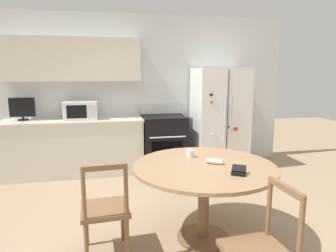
# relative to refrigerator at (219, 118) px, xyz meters

# --- Properties ---
(ground_plane) EXTENTS (14.00, 14.00, 0.00)m
(ground_plane) POSITION_rel_refrigerator_xyz_m (-1.31, -2.22, -0.86)
(ground_plane) COLOR #9E8466
(back_wall) EXTENTS (5.20, 0.44, 2.60)m
(back_wall) POSITION_rel_refrigerator_xyz_m (-1.61, 0.37, 0.59)
(back_wall) COLOR silver
(back_wall) RESTS_ON ground_plane
(kitchen_counter) EXTENTS (2.20, 0.64, 0.90)m
(kitchen_counter) POSITION_rel_refrigerator_xyz_m (-2.42, 0.07, -0.41)
(kitchen_counter) COLOR silver
(kitchen_counter) RESTS_ON ground_plane
(refrigerator) EXTENTS (0.87, 0.75, 1.71)m
(refrigerator) POSITION_rel_refrigerator_xyz_m (0.00, 0.00, 0.00)
(refrigerator) COLOR white
(refrigerator) RESTS_ON ground_plane
(oven_range) EXTENTS (0.71, 0.68, 1.08)m
(oven_range) POSITION_rel_refrigerator_xyz_m (-0.97, 0.05, -0.39)
(oven_range) COLOR black
(oven_range) RESTS_ON ground_plane
(microwave) EXTENTS (0.51, 0.38, 0.29)m
(microwave) POSITION_rel_refrigerator_xyz_m (-2.30, 0.08, 0.19)
(microwave) COLOR white
(microwave) RESTS_ON kitchen_counter
(countertop_tv) EXTENTS (0.37, 0.16, 0.36)m
(countertop_tv) POSITION_rel_refrigerator_xyz_m (-3.18, 0.13, 0.23)
(countertop_tv) COLOR black
(countertop_tv) RESTS_ON kitchen_counter
(dining_table) EXTENTS (1.37, 1.37, 0.77)m
(dining_table) POSITION_rel_refrigerator_xyz_m (-0.98, -2.19, -0.21)
(dining_table) COLOR #997551
(dining_table) RESTS_ON ground_plane
(dining_chair_near) EXTENTS (0.45, 0.45, 0.90)m
(dining_chair_near) POSITION_rel_refrigerator_xyz_m (-0.88, -3.14, -0.42)
(dining_chair_near) COLOR brown
(dining_chair_near) RESTS_ON ground_plane
(dining_chair_left) EXTENTS (0.45, 0.45, 0.90)m
(dining_chair_left) POSITION_rel_refrigerator_xyz_m (-1.93, -2.28, -0.42)
(dining_chair_left) COLOR brown
(dining_chair_left) RESTS_ON ground_plane
(candle_glass) EXTENTS (0.08, 0.08, 0.08)m
(candle_glass) POSITION_rel_refrigerator_xyz_m (-1.04, -1.91, -0.06)
(candle_glass) COLOR silver
(candle_glass) RESTS_ON dining_table
(folded_napkin) EXTENTS (0.16, 0.13, 0.05)m
(folded_napkin) POSITION_rel_refrigerator_xyz_m (-0.87, -2.19, -0.06)
(folded_napkin) COLOR silver
(folded_napkin) RESTS_ON dining_table
(wallet) EXTENTS (0.17, 0.17, 0.07)m
(wallet) POSITION_rel_refrigerator_xyz_m (-0.77, -2.50, -0.06)
(wallet) COLOR black
(wallet) RESTS_ON dining_table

